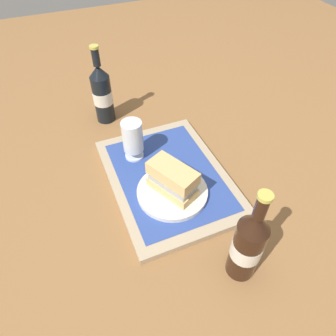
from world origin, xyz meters
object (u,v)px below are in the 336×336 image
second_bottle (248,245)px  sandwich (171,179)px  plate (172,192)px  beer_glass (133,139)px  beer_bottle (102,93)px

second_bottle → sandwich: bearing=14.3°
sandwich → second_bottle: 0.26m
plate → beer_glass: bearing=15.1°
plate → sandwich: (0.00, 0.00, 0.05)m
sandwich → beer_glass: 0.18m
sandwich → second_bottle: second_bottle is taller
plate → sandwich: sandwich is taller
beer_glass → beer_bottle: (0.24, 0.03, 0.02)m
beer_bottle → second_bottle: same height
beer_glass → beer_bottle: 0.25m
plate → beer_bottle: size_ratio=0.71×
sandwich → beer_bottle: (0.42, 0.07, 0.03)m
sandwich → beer_glass: beer_glass is taller
beer_glass → second_bottle: 0.44m
plate → sandwich: bearing=25.9°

